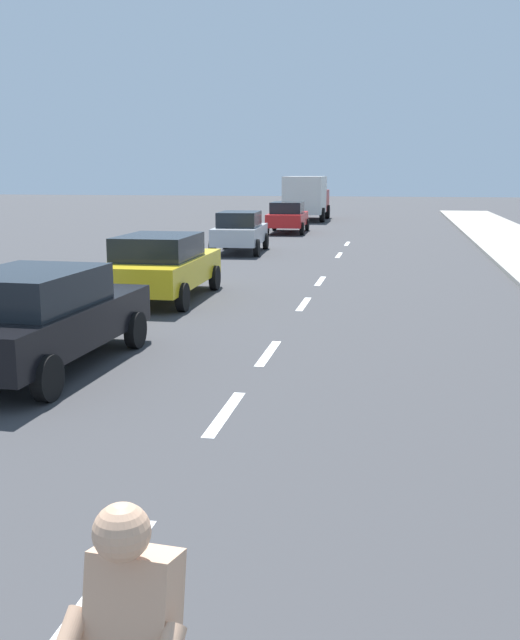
% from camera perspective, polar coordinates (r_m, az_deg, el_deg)
% --- Properties ---
extents(ground_plane, '(160.00, 160.00, 0.00)m').
position_cam_1_polar(ground_plane, '(17.32, 3.56, 1.40)').
color(ground_plane, '#38383A').
extents(lane_stripe_2, '(0.16, 1.80, 0.01)m').
position_cam_1_polar(lane_stripe_2, '(5.99, -11.74, -18.93)').
color(lane_stripe_2, white).
rests_on(lane_stripe_2, ground).
extents(lane_stripe_3, '(0.16, 1.80, 0.01)m').
position_cam_1_polar(lane_stripe_3, '(9.37, -2.75, -7.30)').
color(lane_stripe_3, white).
rests_on(lane_stripe_3, ground).
extents(lane_stripe_4, '(0.16, 1.80, 0.01)m').
position_cam_1_polar(lane_stripe_4, '(12.40, 0.66, -2.60)').
color(lane_stripe_4, white).
rests_on(lane_stripe_4, ground).
extents(lane_stripe_5, '(0.16, 1.80, 0.01)m').
position_cam_1_polar(lane_stripe_5, '(17.06, 3.45, 1.26)').
color(lane_stripe_5, white).
rests_on(lane_stripe_5, ground).
extents(lane_stripe_6, '(0.16, 1.80, 0.01)m').
position_cam_1_polar(lane_stripe_6, '(20.75, 4.74, 3.06)').
color(lane_stripe_6, white).
rests_on(lane_stripe_6, ground).
extents(lane_stripe_7, '(0.16, 1.80, 0.01)m').
position_cam_1_polar(lane_stripe_7, '(27.43, 6.20, 5.08)').
color(lane_stripe_7, white).
rests_on(lane_stripe_7, ground).
extents(lane_stripe_8, '(0.16, 1.80, 0.01)m').
position_cam_1_polar(lane_stripe_8, '(31.96, 6.84, 5.96)').
color(lane_stripe_8, white).
rests_on(lane_stripe_8, ground).
extents(parked_car_black, '(2.22, 4.64, 1.57)m').
position_cam_1_polar(parked_car_black, '(11.78, -17.10, 0.31)').
color(parked_car_black, black).
rests_on(parked_car_black, ground).
extents(parked_car_yellow, '(2.12, 4.54, 1.57)m').
position_cam_1_polar(parked_car_yellow, '(17.76, -7.76, 4.31)').
color(parked_car_yellow, gold).
rests_on(parked_car_yellow, ground).
extents(parked_car_silver, '(1.99, 4.00, 1.57)m').
position_cam_1_polar(parked_car_silver, '(28.10, -1.58, 6.99)').
color(parked_car_silver, '#B7BABF').
rests_on(parked_car_silver, ground).
extents(parked_car_red, '(2.04, 4.22, 1.57)m').
position_cam_1_polar(parked_car_red, '(37.52, 2.17, 8.11)').
color(parked_car_red, red).
rests_on(parked_car_red, ground).
extents(delivery_truck, '(2.73, 6.27, 2.80)m').
position_cam_1_polar(delivery_truck, '(47.55, 3.65, 9.60)').
color(delivery_truck, maroon).
rests_on(delivery_truck, ground).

